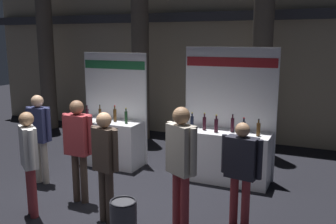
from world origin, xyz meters
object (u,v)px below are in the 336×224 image
Objects in this scene: exhibitor_booth_1 at (224,149)px; visitor_2 at (105,159)px; trash_bin at (124,224)px; visitor_6 at (78,141)px; exhibitor_booth_0 at (109,137)px; visitor_5 at (181,158)px; visitor_4 at (29,155)px; visitor_1 at (241,166)px; visitor_0 at (39,131)px.

exhibitor_booth_1 reaches higher than visitor_2.
trash_bin is 1.85m from visitor_6.
visitor_5 is at bearing -39.82° from exhibitor_booth_0.
visitor_4 is at bearing 63.19° from visitor_6.
exhibitor_booth_1 is 1.55× the size of visitor_4.
exhibitor_booth_1 is 3.85× the size of trash_bin.
exhibitor_booth_0 is 3.69m from visitor_1.
exhibitor_booth_0 is 3.64× the size of trash_bin.
visitor_6 reaches higher than visitor_0.
exhibitor_booth_1 is 2.82m from visitor_6.
visitor_1 is at bearing -126.82° from visitor_4.
exhibitor_booth_1 reaches higher than visitor_6.
visitor_6 reaches higher than visitor_4.
visitor_0 reaches higher than visitor_1.
visitor_2 is 1.16m from visitor_5.
exhibitor_booth_1 reaches higher than visitor_1.
visitor_6 is at bearing 146.08° from trash_bin.
visitor_1 is at bearing -117.57° from visitor_5.
visitor_4 is (-2.35, -2.68, 0.36)m from exhibitor_booth_1.
visitor_2 is 1.22m from visitor_4.
visitor_2 is at bearing -116.04° from exhibitor_booth_1.
visitor_5 reaches higher than visitor_1.
visitor_2 is 0.97× the size of visitor_6.
visitor_1 is 2.00m from visitor_2.
visitor_5 reaches higher than trash_bin.
trash_bin is 0.40× the size of visitor_4.
visitor_4 reaches higher than trash_bin.
visitor_5 is at bearing 43.08° from visitor_1.
exhibitor_booth_0 reaches higher than visitor_5.
trash_bin is 1.85m from visitor_1.
visitor_2 is 1.02× the size of visitor_4.
exhibitor_booth_1 is at bearing -103.54° from visitor_2.
trash_bin is at bearing -54.46° from exhibitor_booth_0.
visitor_2 reaches higher than trash_bin.
visitor_6 is at bearing 14.60° from visitor_1.
visitor_1 is at bearing -173.08° from visitor_6.
exhibitor_booth_1 is 1.41× the size of visitor_5.
visitor_5 is (0.53, 0.71, 0.78)m from trash_bin.
visitor_4 is at bearing 123.93° from visitor_0.
visitor_1 reaches higher than trash_bin.
visitor_1 is (3.30, -1.63, 0.34)m from exhibitor_booth_0.
exhibitor_booth_0 reaches higher than visitor_2.
visitor_2 reaches higher than visitor_1.
exhibitor_booth_1 is 3.57m from visitor_0.
visitor_4 is (0.23, -2.61, 0.38)m from exhibitor_booth_0.
visitor_1 is 0.91m from visitor_5.
visitor_2 is at bearing -58.44° from exhibitor_booth_0.
exhibitor_booth_1 is at bearing -95.71° from visitor_4.
exhibitor_booth_1 is (2.59, 0.08, 0.02)m from exhibitor_booth_0.
exhibitor_booth_1 is 1.51× the size of visitor_0.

